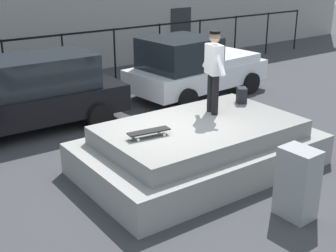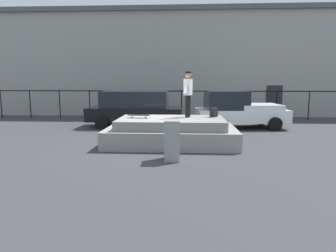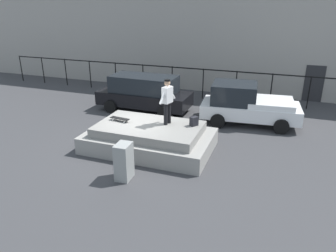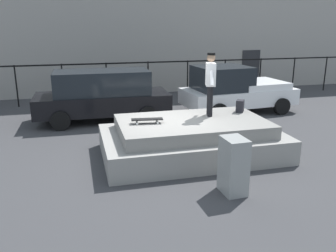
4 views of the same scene
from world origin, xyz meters
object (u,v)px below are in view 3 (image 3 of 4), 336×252
object	(u,v)px
skateboard	(120,119)
car_white_pickup_mid	(247,104)
skateboarder	(167,99)
car_black_hatchback_near	(144,92)
utility_box	(124,162)
backpack	(194,121)

from	to	relation	value
skateboard	car_white_pickup_mid	xyz separation A→B (m)	(4.27, 4.06, -0.16)
skateboard	car_white_pickup_mid	distance (m)	5.90
skateboarder	skateboard	xyz separation A→B (m)	(-1.81, -0.36, -0.87)
car_black_hatchback_near	car_white_pickup_mid	size ratio (longest dim) A/B	1.05
car_black_hatchback_near	car_white_pickup_mid	bearing A→B (deg)	-0.17
skateboard	utility_box	xyz separation A→B (m)	(1.33, -2.30, -0.46)
utility_box	car_white_pickup_mid	bearing A→B (deg)	62.54
skateboarder	utility_box	distance (m)	3.01
skateboarder	backpack	distance (m)	1.28
backpack	utility_box	size ratio (longest dim) A/B	0.29
car_white_pickup_mid	utility_box	xyz separation A→B (m)	(-2.94, -6.37, -0.30)
skateboard	utility_box	world-z (taller)	utility_box
skateboard	skateboarder	bearing A→B (deg)	11.14
car_black_hatchback_near	skateboard	bearing A→B (deg)	-78.93
car_black_hatchback_near	skateboarder	bearing A→B (deg)	-55.02
car_white_pickup_mid	utility_box	bearing A→B (deg)	-114.77
backpack	car_black_hatchback_near	size ratio (longest dim) A/B	0.07
utility_box	car_black_hatchback_near	bearing A→B (deg)	105.78
car_black_hatchback_near	car_white_pickup_mid	xyz separation A→B (m)	(5.07, -0.01, -0.05)
skateboarder	car_black_hatchback_near	bearing A→B (deg)	124.98
skateboarder	backpack	bearing A→B (deg)	9.28
skateboard	backpack	world-z (taller)	backpack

